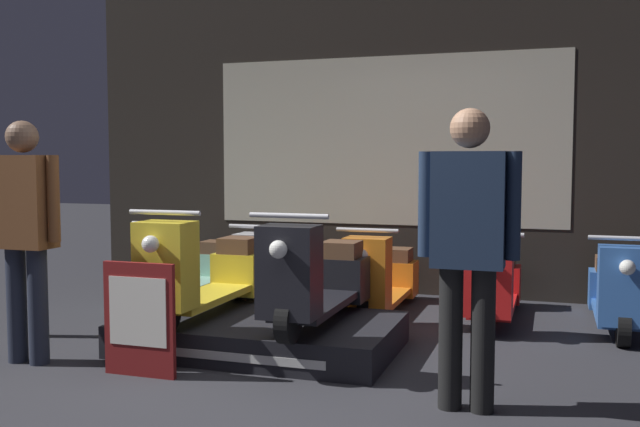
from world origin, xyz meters
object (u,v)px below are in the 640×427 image
Objects in this scene: person_left_browsing at (25,224)px; person_right_browsing at (468,238)px; scooter_display_right at (317,280)px; street_bollard at (40,279)px; scooter_backrow_3 at (494,285)px; price_sign_board at (139,319)px; scooter_backrow_4 at (618,291)px; scooter_backrow_2 at (382,279)px; scooter_backrow_1 at (281,273)px; scooter_backrow_0 at (188,268)px; scooter_display_left at (204,273)px.

person_right_browsing is at bearing 0.00° from person_left_browsing.
street_bollard is at bearing -176.20° from scooter_display_right.
price_sign_board is (-1.99, -2.27, 0.05)m from scooter_backrow_3.
scooter_display_right is 1.00× the size of scooter_backrow_4.
person_right_browsing is 2.26× the size of price_sign_board.
person_left_browsing is at bearing -130.32° from scooter_backrow_2.
scooter_backrow_1 is 1.72× the size of street_bollard.
scooter_backrow_3 is 3.69m from person_left_browsing.
scooter_display_right is at bearing -60.16° from scooter_backrow_1.
person_right_browsing is 3.40m from street_bollard.
scooter_backrow_3 is 1.72× the size of street_bollard.
scooter_backrow_4 is 2.51m from person_right_browsing.
scooter_backrow_4 is at bearing 0.00° from scooter_backrow_3.
scooter_backrow_4 is at bearing 20.95° from street_bollard.
scooter_backrow_0 is 1.72× the size of street_bollard.
person_left_browsing reaches higher than scooter_display_left.
scooter_display_right is 1.72× the size of street_bollard.
price_sign_board is (-2.02, -0.03, -0.58)m from person_right_browsing.
scooter_display_left is at bearing -57.32° from scooter_backrow_0.
price_sign_board is at bearing -91.57° from scooter_backrow_1.
scooter_backrow_4 is at bearing 37.52° from price_sign_board.
scooter_backrow_1 is at bearing 0.00° from scooter_backrow_0.
scooter_backrow_2 and scooter_backrow_4 have the same top height.
scooter_display_right is at bearing -126.15° from scooter_backrow_3.
scooter_backrow_0 is 1.00× the size of scooter_backrow_4.
scooter_display_right reaches higher than scooter_backrow_3.
price_sign_board is 0.80× the size of street_bollard.
scooter_display_left reaches higher than price_sign_board.
person_left_browsing is 2.90m from person_right_browsing.
person_right_browsing reaches higher than scooter_backrow_1.
price_sign_board is (-0.05, -0.79, -0.17)m from scooter_display_left.
scooter_backrow_4 is (1.93, 0.00, 0.00)m from scooter_backrow_2.
scooter_backrow_3 is at bearing 0.00° from scooter_backrow_1.
scooter_display_left is at bearing -142.75° from scooter_backrow_3.
scooter_backrow_0 is 1.00× the size of scooter_backrow_3.
price_sign_board is at bearing -142.48° from scooter_backrow_4.
scooter_backrow_1 is (0.02, 1.48, -0.22)m from scooter_display_left.
scooter_backrow_0 is at bearing 142.51° from person_right_browsing.
person_left_browsing is at bearing 180.00° from person_right_browsing.
scooter_backrow_0 and scooter_backrow_3 have the same top height.
scooter_backrow_0 is 0.96× the size of person_left_browsing.
person_right_browsing reaches higher than price_sign_board.
scooter_backrow_1 and scooter_backrow_3 have the same top height.
scooter_backrow_4 is (3.86, 0.00, 0.00)m from scooter_backrow_0.
person_right_browsing is (2.90, 0.00, 0.01)m from person_left_browsing.
scooter_backrow_2 is 2.83m from street_bollard.
person_left_browsing is at bearing -140.39° from scooter_display_left.
scooter_backrow_1 is 0.96m from scooter_backrow_2.
street_bollard is at bearing -173.76° from scooter_display_left.
person_left_browsing is 1.05m from price_sign_board.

